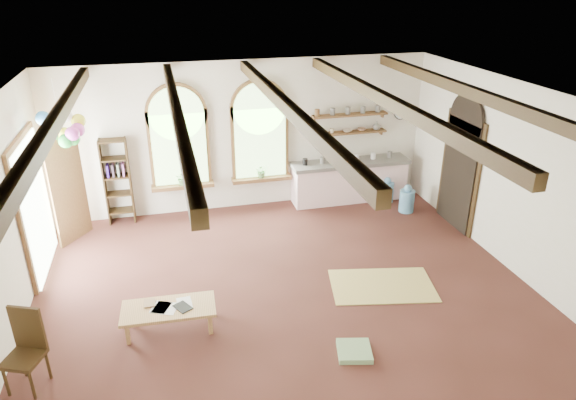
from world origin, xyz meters
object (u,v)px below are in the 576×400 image
object	(u,v)px
kitchen_counter	(349,180)
coffee_table	(169,310)
balloon_cluster	(60,129)
side_chair	(27,366)

from	to	relation	value
kitchen_counter	coffee_table	distance (m)	5.63
balloon_cluster	coffee_table	bearing A→B (deg)	-62.03
side_chair	balloon_cluster	world-z (taller)	balloon_cluster
kitchen_counter	balloon_cluster	xyz separation A→B (m)	(-5.71, -0.90, 1.86)
coffee_table	balloon_cluster	size ratio (longest dim) A/B	1.19
kitchen_counter	coffee_table	bearing A→B (deg)	-137.96
coffee_table	balloon_cluster	world-z (taller)	balloon_cluster
coffee_table	side_chair	bearing A→B (deg)	-157.83
kitchen_counter	side_chair	world-z (taller)	side_chair
kitchen_counter	balloon_cluster	distance (m)	6.07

